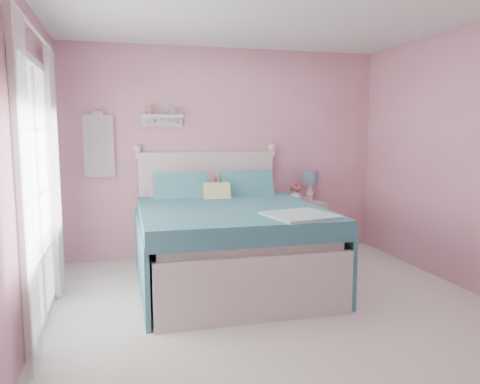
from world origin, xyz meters
name	(u,v)px	position (x,y,z in m)	size (l,w,h in m)	color
floor	(286,319)	(0.00, 0.00, 0.00)	(4.50, 4.50, 0.00)	silver
room_shell	(289,130)	(0.00, 0.00, 1.58)	(4.50, 4.50, 4.50)	#C77E92
bed	(227,241)	(-0.26, 1.11, 0.43)	(1.80, 2.28, 1.32)	silver
nightstand	(304,227)	(0.97, 2.00, 0.34)	(0.46, 0.46, 0.67)	beige
table_lamp	(310,180)	(1.08, 2.07, 0.94)	(0.20, 0.20, 0.40)	white
vase	(296,196)	(0.85, 2.00, 0.75)	(0.16, 0.16, 0.17)	white
teacup	(306,200)	(0.95, 1.87, 0.71)	(0.11, 0.11, 0.09)	#D28D9A
roses	(296,186)	(0.85, 2.00, 0.87)	(0.14, 0.11, 0.12)	#E14D6D
wall_shelf	(161,118)	(-0.81, 2.19, 1.73)	(0.50, 0.15, 0.25)	silver
hanging_dress	(99,146)	(-1.55, 2.18, 1.40)	(0.34, 0.03, 0.72)	white
french_door	(37,195)	(-1.97, 0.40, 1.07)	(0.04, 1.32, 2.16)	silver
curtain_near	(25,194)	(-1.92, -0.34, 1.18)	(0.04, 0.40, 2.32)	white
curtain_far	(55,173)	(-1.92, 1.14, 1.18)	(0.04, 0.40, 2.32)	white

